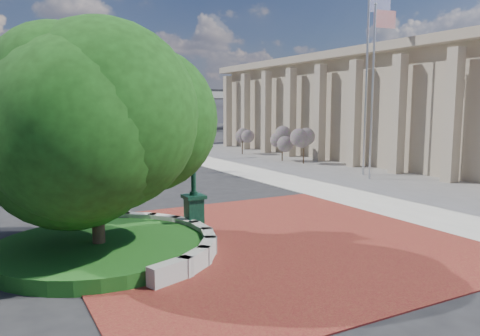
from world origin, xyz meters
name	(u,v)px	position (x,y,z in m)	size (l,w,h in m)	color
ground	(248,234)	(0.00, 0.00, 0.00)	(200.00, 200.00, 0.00)	black
plaza	(264,241)	(0.00, -1.00, 0.02)	(12.00, 12.00, 0.04)	maroon
sidewalk	(379,170)	(16.00, 10.00, 0.02)	(20.00, 50.00, 0.04)	#9E9B93
planter_wall	(174,237)	(-2.71, 0.00, 0.27)	(2.96, 6.77, 0.54)	#9E9B93
grass_bed	(99,249)	(-5.00, 0.00, 0.20)	(6.10, 6.10, 0.40)	#134012
civic_building	(433,107)	(23.60, 12.00, 4.33)	(17.35, 44.00, 8.60)	tan
overpass	(36,93)	(-0.22, 70.00, 6.54)	(90.00, 12.00, 7.50)	#9E9B93
tree_planter	(94,128)	(-5.00, 0.00, 3.72)	(5.20, 5.20, 6.33)	#38281C
tree_street	(52,124)	(-4.00, 18.00, 3.24)	(4.40, 4.40, 5.45)	#38281C
post_clock	(193,158)	(-1.59, 1.00, 2.60)	(1.00, 1.00, 4.72)	black
parked_car	(85,140)	(1.50, 37.96, 0.81)	(1.90, 4.73, 1.61)	#56110C
flagpole_a	(373,91)	(12.29, 7.03, 5.23)	(1.59, 0.23, 10.21)	silver
flagpole_b	(366,80)	(13.28, 8.61, 5.96)	(1.82, 0.21, 11.63)	silver
street_lamp_near	(99,92)	(0.96, 27.70, 5.58)	(2.14, 0.27, 9.52)	slate
street_lamp_far	(62,102)	(0.19, 43.79, 4.85)	(1.78, 0.80, 8.28)	slate
shrub_near	(304,143)	(13.36, 15.13, 1.59)	(1.20, 1.20, 2.20)	#38281C
shrub_mid	(282,141)	(12.97, 17.45, 1.59)	(1.20, 1.20, 2.20)	#38281C
shrub_far	(242,137)	(12.75, 23.68, 1.59)	(1.20, 1.20, 2.20)	#38281C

